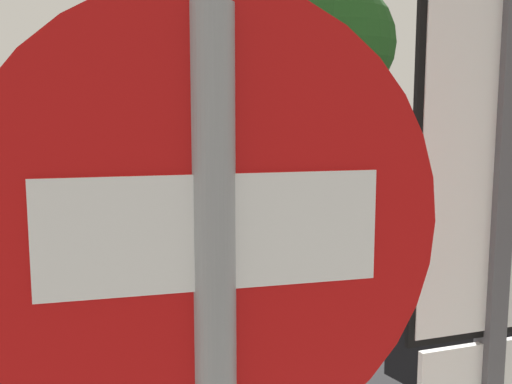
# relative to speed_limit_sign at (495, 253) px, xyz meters

# --- Properties ---
(ground_plane) EXTENTS (80.00, 80.00, 0.00)m
(ground_plane) POSITION_rel_speed_limit_sign_xyz_m (-0.64, 4.77, -1.76)
(ground_plane) COLOR #2D2D30
(lane_marking_centre) EXTENTS (28.00, 0.16, 0.01)m
(lane_marking_centre) POSITION_rel_speed_limit_sign_xyz_m (2.36, 4.77, -1.76)
(lane_marking_centre) COLOR #E0D14C
(speed_limit_sign) EXTENTS (0.54, 0.06, 2.52)m
(speed_limit_sign) POSITION_rel_speed_limit_sign_xyz_m (0.00, 0.00, 0.00)
(speed_limit_sign) COLOR #4C4C51
(speed_limit_sign) RESTS_ON ground_plane
(white_van) EXTENTS (5.44, 2.86, 2.20)m
(white_van) POSITION_rel_speed_limit_sign_xyz_m (4.77, 7.07, -0.50)
(white_van) COLOR silver
(white_van) RESTS_ON ground_plane
(tree_left_verge) EXTENTS (3.04, 3.04, 5.40)m
(tree_left_verge) POSITION_rel_speed_limit_sign_xyz_m (6.00, 11.75, 2.08)
(tree_left_verge) COLOR #513823
(tree_left_verge) RESTS_ON ground_plane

